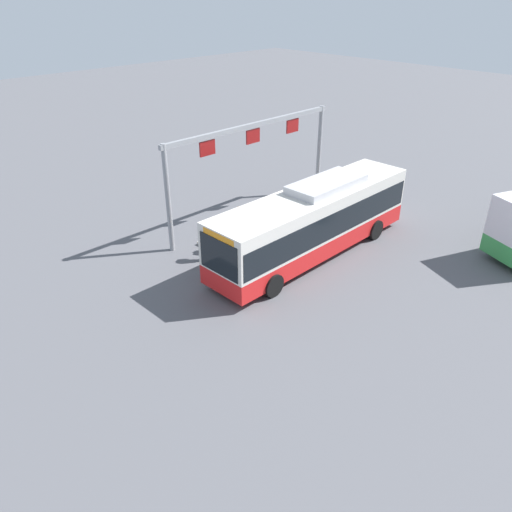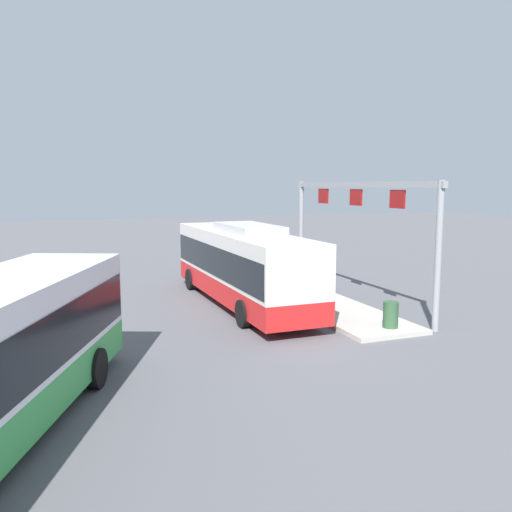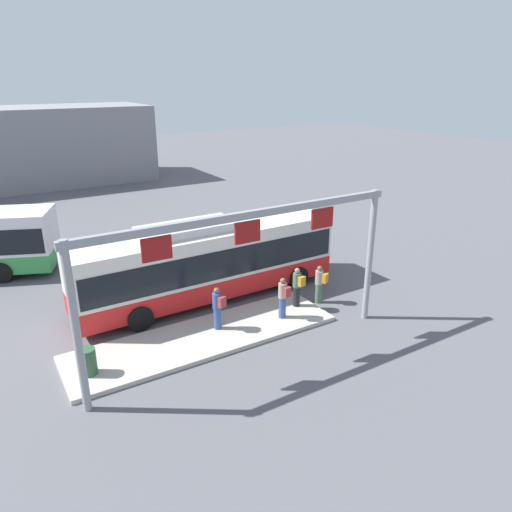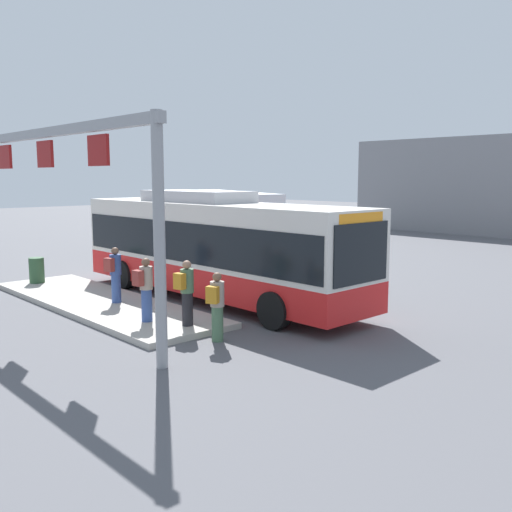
{
  "view_description": "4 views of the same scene",
  "coord_description": "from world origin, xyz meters",
  "views": [
    {
      "loc": [
        16.38,
        13.12,
        11.33
      ],
      "look_at": [
        3.42,
        -0.23,
        1.1
      ],
      "focal_mm": 35.03,
      "sensor_mm": 36.0,
      "label": 1
    },
    {
      "loc": [
        -20.85,
        7.27,
        5.05
      ],
      "look_at": [
        1.73,
        -1.32,
        1.79
      ],
      "focal_mm": 37.21,
      "sensor_mm": 36.0,
      "label": 2
    },
    {
      "loc": [
        -8.06,
        -17.15,
        9.06
      ],
      "look_at": [
        2.16,
        -0.39,
        1.62
      ],
      "focal_mm": 33.44,
      "sensor_mm": 36.0,
      "label": 3
    },
    {
      "loc": [
        14.13,
        -11.17,
        3.9
      ],
      "look_at": [
        3.02,
        -0.96,
        1.8
      ],
      "focal_mm": 39.99,
      "sensor_mm": 36.0,
      "label": 4
    }
  ],
  "objects": [
    {
      "name": "trash_bin",
      "position": [
        -5.89,
        -3.38,
        0.61
      ],
      "size": [
        0.52,
        0.52,
        0.9
      ],
      "primitive_type": "cylinder",
      "color": "#2D5133",
      "rests_on": "platform_curb"
    },
    {
      "name": "bus_main",
      "position": [
        -0.01,
        -0.0,
        1.81
      ],
      "size": [
        11.47,
        2.8,
        3.46
      ],
      "rotation": [
        0.0,
        0.0,
        0.01
      ],
      "color": "red",
      "rests_on": "ground"
    },
    {
      "name": "person_waiting_near",
      "position": [
        1.51,
        -3.47,
        1.05
      ],
      "size": [
        0.38,
        0.55,
        1.67
      ],
      "rotation": [
        0.0,
        0.0,
        1.69
      ],
      "color": "#334C8C",
      "rests_on": "platform_curb"
    },
    {
      "name": "person_waiting_mid",
      "position": [
        3.77,
        -2.91,
        0.89
      ],
      "size": [
        0.51,
        0.6,
        1.67
      ],
      "rotation": [
        0.0,
        0.0,
        2.03
      ],
      "color": "#476B4C",
      "rests_on": "ground"
    },
    {
      "name": "person_waiting_far",
      "position": [
        -1.05,
        -2.93,
        1.05
      ],
      "size": [
        0.45,
        0.59,
        1.67
      ],
      "rotation": [
        0.0,
        0.0,
        1.88
      ],
      "color": "#334C8C",
      "rests_on": "platform_curb"
    },
    {
      "name": "platform_curb",
      "position": [
        -1.7,
        -3.11,
        0.08
      ],
      "size": [
        10.0,
        2.8,
        0.16
      ],
      "primitive_type": "cube",
      "color": "#B2ADA3",
      "rests_on": "ground"
    },
    {
      "name": "ground_plane",
      "position": [
        0.0,
        0.0,
        0.0
      ],
      "size": [
        120.0,
        120.0,
        0.0
      ],
      "primitive_type": "plane",
      "color": "#56565B"
    },
    {
      "name": "platform_sign_gantry",
      "position": [
        -0.92,
        -4.93,
        3.85
      ],
      "size": [
        11.2,
        0.24,
        5.2
      ],
      "color": "gray",
      "rests_on": "ground"
    },
    {
      "name": "station_building",
      "position": [
        -3.16,
        29.01,
        3.3
      ],
      "size": [
        20.59,
        8.0,
        6.6
      ],
      "primitive_type": "cube",
      "color": "gray",
      "rests_on": "ground"
    },
    {
      "name": "person_boarding",
      "position": [
        2.58,
        -2.94,
        1.05
      ],
      "size": [
        0.4,
        0.57,
        1.67
      ],
      "rotation": [
        0.0,
        0.0,
        1.75
      ],
      "color": "black",
      "rests_on": "platform_curb"
    }
  ]
}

